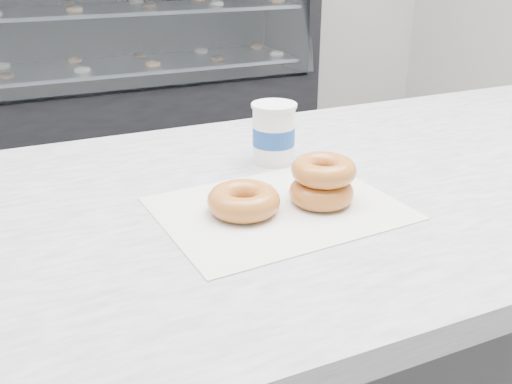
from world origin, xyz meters
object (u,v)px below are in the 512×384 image
Objects in this scene: donut_single at (244,201)px; donut_stack at (323,181)px; coffee_cup at (274,133)px; counter at (384,370)px; display_case at (114,81)px.

donut_stack is at bearing -7.09° from donut_single.
coffee_cup reaches higher than donut_stack.
donut_single is at bearing -170.49° from counter.
donut_single reaches higher than counter.
donut_single is 0.12m from donut_stack.
donut_single is 1.00× the size of coffee_cup.
donut_stack is 0.19m from coffee_cup.
counter is at bearing -54.81° from coffee_cup.
display_case reaches higher than coffee_cup.
donut_stack is at bearing -118.35° from coffee_cup.
display_case is at bearing 83.15° from donut_single.
coffee_cup is at bearing -94.46° from display_case.
counter is 2.72m from display_case.
donut_stack is at bearing -94.38° from display_case.
counter is 0.58m from donut_single.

